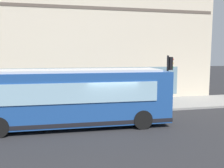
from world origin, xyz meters
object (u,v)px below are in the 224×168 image
object	(u,v)px
pedestrian_near_hydrant	(170,90)
newspaper_vending_box	(122,96)
traffic_light_near_corner	(169,71)
pedestrian_near_building_entrance	(42,96)
city_bus_nearside	(75,98)
pedestrian_by_light_pole	(124,92)
fire_hydrant	(141,96)

from	to	relation	value
pedestrian_near_hydrant	newspaper_vending_box	world-z (taller)	pedestrian_near_hydrant
traffic_light_near_corner	pedestrian_near_building_entrance	size ratio (longest dim) A/B	2.07
city_bus_nearside	pedestrian_by_light_pole	size ratio (longest dim) A/B	5.88
pedestrian_near_building_entrance	pedestrian_near_hydrant	size ratio (longest dim) A/B	0.98
pedestrian_near_building_entrance	newspaper_vending_box	size ratio (longest dim) A/B	1.95
traffic_light_near_corner	pedestrian_near_hydrant	bearing A→B (deg)	-28.89
fire_hydrant	newspaper_vending_box	xyz separation A→B (m)	(-0.35, 1.65, 0.09)
city_bus_nearside	pedestrian_near_building_entrance	size ratio (longest dim) A/B	5.76
traffic_light_near_corner	newspaper_vending_box	world-z (taller)	traffic_light_near_corner
city_bus_nearside	newspaper_vending_box	distance (m)	6.64
city_bus_nearside	fire_hydrant	size ratio (longest dim) A/B	13.66
pedestrian_near_building_entrance	traffic_light_near_corner	bearing A→B (deg)	-94.76
fire_hydrant	pedestrian_by_light_pole	xyz separation A→B (m)	(-1.49, 1.82, 0.63)
city_bus_nearside	traffic_light_near_corner	world-z (taller)	traffic_light_near_corner
fire_hydrant	pedestrian_near_building_entrance	distance (m)	7.92
pedestrian_near_building_entrance	pedestrian_by_light_pole	distance (m)	5.81
city_bus_nearside	newspaper_vending_box	world-z (taller)	city_bus_nearside
city_bus_nearside	pedestrian_by_light_pole	bearing A→B (deg)	-43.58
traffic_light_near_corner	pedestrian_near_building_entrance	bearing A→B (deg)	85.24
fire_hydrant	pedestrian_by_light_pole	distance (m)	2.43
pedestrian_near_building_entrance	pedestrian_by_light_pole	bearing A→B (deg)	-83.30
city_bus_nearside	pedestrian_near_building_entrance	xyz separation A→B (m)	(3.37, 1.91, -0.39)
traffic_light_near_corner	pedestrian_by_light_pole	xyz separation A→B (m)	(1.40, 2.85, -1.54)
fire_hydrant	pedestrian_near_hydrant	xyz separation A→B (m)	(-1.49, -1.80, 0.67)
fire_hydrant	newspaper_vending_box	distance (m)	1.69
fire_hydrant	pedestrian_near_hydrant	distance (m)	2.43
city_bus_nearside	newspaper_vending_box	size ratio (longest dim) A/B	11.24
traffic_light_near_corner	newspaper_vending_box	bearing A→B (deg)	46.56
traffic_light_near_corner	pedestrian_near_building_entrance	xyz separation A→B (m)	(0.72, 8.62, -1.52)
traffic_light_near_corner	pedestrian_by_light_pole	world-z (taller)	traffic_light_near_corner
city_bus_nearside	fire_hydrant	bearing A→B (deg)	-45.69
fire_hydrant	newspaper_vending_box	world-z (taller)	newspaper_vending_box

